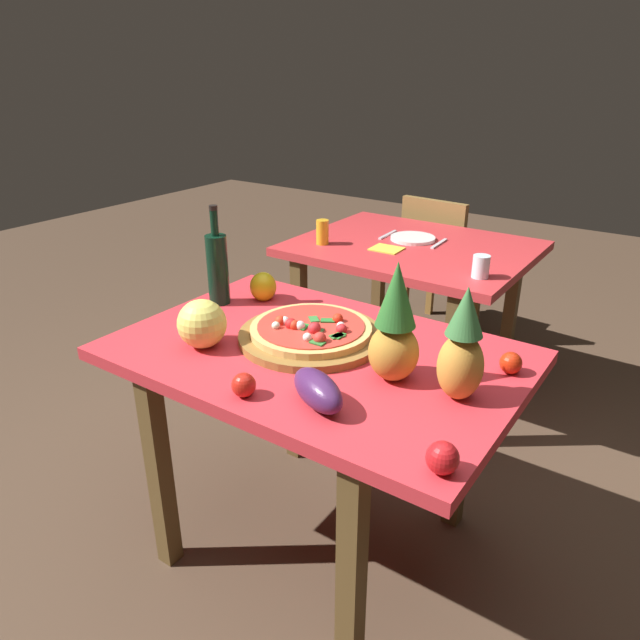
# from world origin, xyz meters

# --- Properties ---
(ground_plane) EXTENTS (10.00, 10.00, 0.00)m
(ground_plane) POSITION_xyz_m (0.00, 0.00, 0.00)
(ground_plane) COLOR #4C3828
(display_table) EXTENTS (1.23, 0.82, 0.75)m
(display_table) POSITION_xyz_m (0.00, 0.00, 0.66)
(display_table) COLOR brown
(display_table) RESTS_ON ground_plane
(background_table) EXTENTS (1.09, 0.89, 0.75)m
(background_table) POSITION_xyz_m (-0.26, 1.19, 0.66)
(background_table) COLOR brown
(background_table) RESTS_ON ground_plane
(dining_chair) EXTENTS (0.43, 0.43, 0.85)m
(dining_chair) POSITION_xyz_m (-0.40, 1.86, 0.48)
(dining_chair) COLOR olive
(dining_chair) RESTS_ON ground_plane
(pizza_board) EXTENTS (0.46, 0.46, 0.02)m
(pizza_board) POSITION_xyz_m (-0.05, 0.05, 0.77)
(pizza_board) COLOR olive
(pizza_board) RESTS_ON display_table
(pizza) EXTENTS (0.38, 0.38, 0.06)m
(pizza) POSITION_xyz_m (-0.05, 0.04, 0.80)
(pizza) COLOR #E7AE5F
(pizza) RESTS_ON pizza_board
(wine_bottle) EXTENTS (0.08, 0.08, 0.36)m
(wine_bottle) POSITION_xyz_m (-0.51, 0.11, 0.89)
(wine_bottle) COLOR black
(wine_bottle) RESTS_ON display_table
(pineapple_left) EXTENTS (0.14, 0.14, 0.34)m
(pineapple_left) POSITION_xyz_m (0.28, -0.03, 0.91)
(pineapple_left) COLOR #B8802D
(pineapple_left) RESTS_ON display_table
(pineapple_right) EXTENTS (0.12, 0.12, 0.31)m
(pineapple_right) POSITION_xyz_m (0.46, -0.02, 0.89)
(pineapple_right) COLOR #C18833
(pineapple_right) RESTS_ON display_table
(melon) EXTENTS (0.15, 0.15, 0.15)m
(melon) POSITION_xyz_m (-0.30, -0.18, 0.83)
(melon) COLOR #EAE162
(melon) RESTS_ON display_table
(bell_pepper) EXTENTS (0.10, 0.10, 0.11)m
(bell_pepper) POSITION_xyz_m (-0.40, 0.23, 0.80)
(bell_pepper) COLOR gold
(bell_pepper) RESTS_ON display_table
(eggplant) EXTENTS (0.22, 0.17, 0.09)m
(eggplant) POSITION_xyz_m (0.19, -0.26, 0.80)
(eggplant) COLOR #452050
(eggplant) RESTS_ON display_table
(tomato_at_corner) EXTENTS (0.07, 0.07, 0.07)m
(tomato_at_corner) POSITION_xyz_m (0.56, -0.33, 0.79)
(tomato_at_corner) COLOR red
(tomato_at_corner) RESTS_ON display_table
(tomato_near_board) EXTENTS (0.07, 0.07, 0.07)m
(tomato_near_board) POSITION_xyz_m (-0.00, -0.33, 0.79)
(tomato_near_board) COLOR red
(tomato_near_board) RESTS_ON display_table
(tomato_by_bottle) EXTENTS (0.06, 0.06, 0.06)m
(tomato_by_bottle) POSITION_xyz_m (0.53, 0.19, 0.79)
(tomato_by_bottle) COLOR red
(tomato_by_bottle) RESTS_ON display_table
(drinking_glass_juice) EXTENTS (0.06, 0.06, 0.12)m
(drinking_glass_juice) POSITION_xyz_m (-0.63, 0.95, 0.81)
(drinking_glass_juice) COLOR gold
(drinking_glass_juice) RESTS_ON background_table
(drinking_glass_water) EXTENTS (0.07, 0.07, 0.09)m
(drinking_glass_water) POSITION_xyz_m (0.17, 0.92, 0.80)
(drinking_glass_water) COLOR silver
(drinking_glass_water) RESTS_ON background_table
(dinner_plate) EXTENTS (0.22, 0.22, 0.02)m
(dinner_plate) POSITION_xyz_m (-0.30, 1.26, 0.76)
(dinner_plate) COLOR white
(dinner_plate) RESTS_ON background_table
(fork_utensil) EXTENTS (0.02, 0.18, 0.01)m
(fork_utensil) POSITION_xyz_m (-0.44, 1.26, 0.76)
(fork_utensil) COLOR silver
(fork_utensil) RESTS_ON background_table
(knife_utensil) EXTENTS (0.02, 0.18, 0.01)m
(knife_utensil) POSITION_xyz_m (-0.16, 1.26, 0.76)
(knife_utensil) COLOR silver
(knife_utensil) RESTS_ON background_table
(napkin_folded) EXTENTS (0.14, 0.12, 0.01)m
(napkin_folded) POSITION_xyz_m (-0.33, 1.04, 0.76)
(napkin_folded) COLOR yellow
(napkin_folded) RESTS_ON background_table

